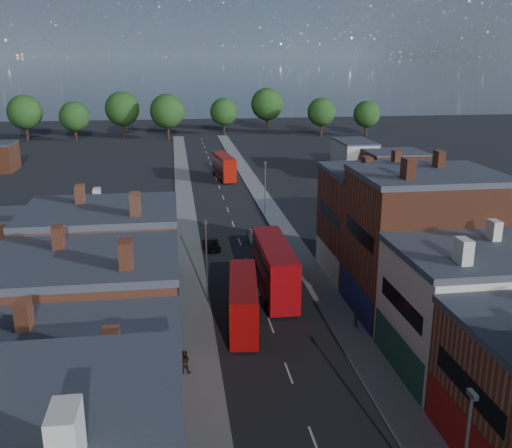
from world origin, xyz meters
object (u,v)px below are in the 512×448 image
object	(u,v)px
bus_2	(224,166)
car_2	(212,245)
bus_0	(243,302)
ped_1	(185,362)
ped_3	(356,318)
bus_1	(275,267)
car_3	(255,237)

from	to	relation	value
bus_2	car_2	xyz separation A→B (m)	(-5.24, -41.58, -1.96)
bus_0	ped_1	bearing A→B (deg)	-120.42
bus_2	ped_1	distance (m)	70.58
ped_3	bus_1	bearing A→B (deg)	36.83
ped_1	ped_3	distance (m)	16.00
car_2	car_3	world-z (taller)	car_2
ped_1	car_3	bearing A→B (deg)	-93.67
bus_0	bus_1	distance (m)	7.77
bus_1	ped_1	distance (m)	16.69
bus_0	car_3	distance (m)	24.15
bus_0	ped_1	size ratio (longest dim) A/B	5.80
bus_2	ped_1	bearing A→B (deg)	-104.25
bus_0	car_2	world-z (taller)	bus_0
car_3	bus_2	bearing A→B (deg)	94.68
bus_0	car_3	world-z (taller)	bus_0
bus_1	car_3	bearing A→B (deg)	88.85
bus_2	ped_3	distance (m)	64.68
bus_0	ped_3	world-z (taller)	bus_0
bus_2	car_3	size ratio (longest dim) A/B	2.83
car_3	ped_1	xyz separation A→B (m)	(-9.68, -30.80, 0.45)
car_3	ped_1	size ratio (longest dim) A/B	2.17
ped_1	bus_1	bearing A→B (deg)	-109.89
bus_0	car_2	distance (m)	21.38
bus_1	ped_3	xyz separation A→B (m)	(5.80, -8.24, -1.93)
car_2	ped_1	bearing A→B (deg)	-99.90
bus_0	ped_1	distance (m)	8.96
car_2	ped_1	world-z (taller)	ped_1
car_3	car_2	bearing A→B (deg)	-153.14
bus_0	ped_1	world-z (taller)	bus_0
bus_0	bus_2	size ratio (longest dim) A/B	0.94
bus_0	ped_3	xyz separation A→B (m)	(9.73, -1.55, -1.47)
car_2	car_3	distance (m)	6.22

